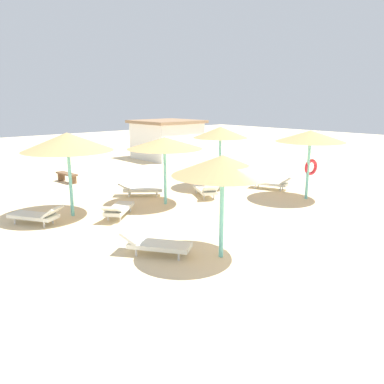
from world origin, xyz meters
TOP-DOWN VIEW (x-y plane):
  - ground_plane at (0.00, 0.00)m, footprint 80.00×80.00m
  - parasol_0 at (1.14, 5.88)m, footprint 2.97×2.97m
  - parasol_1 at (-1.07, 0.64)m, footprint 2.64×2.64m
  - parasol_2 at (6.14, 2.52)m, footprint 2.85×2.85m
  - parasol_3 at (4.94, 6.52)m, footprint 2.54×2.54m
  - parasol_4 at (-2.39, 6.87)m, footprint 3.17×3.17m
  - lounger_0 at (1.13, 7.70)m, footprint 1.88×1.71m
  - lounger_1 at (-2.31, 1.94)m, footprint 1.60×1.93m
  - lounger_2 at (6.51, 4.58)m, footprint 1.27×2.00m
  - lounger_3 at (3.19, 5.65)m, footprint 1.43×1.98m
  - lounger_4 at (-3.73, 6.74)m, footprint 1.51×1.96m
  - lounger_5 at (-1.25, 5.59)m, footprint 1.87×1.72m
  - bench_0 at (-0.05, 12.54)m, footprint 0.55×1.53m
  - beach_cabana at (9.02, 15.76)m, footprint 4.27×4.20m

SIDE VIEW (x-z plane):
  - ground_plane at x=0.00m, z-range 0.00..0.00m
  - lounger_0 at x=1.13m, z-range -0.01..0.63m
  - lounger_5 at x=-1.25m, z-range -0.01..0.63m
  - lounger_1 at x=-2.31m, z-range -0.02..0.65m
  - lounger_2 at x=6.51m, z-range -0.03..0.66m
  - lounger_3 at x=3.19m, z-range -0.03..0.66m
  - lounger_4 at x=-3.73m, z-range -0.03..0.66m
  - bench_0 at x=-0.05m, z-range 0.10..0.59m
  - beach_cabana at x=9.02m, z-range 0.02..2.73m
  - parasol_0 at x=1.14m, z-range 1.12..3.82m
  - parasol_1 at x=-1.07m, z-range 1.11..3.87m
  - parasol_3 at x=4.94m, z-range 1.18..4.09m
  - parasol_2 at x=6.14m, z-range 1.18..4.09m
  - parasol_4 at x=-2.39m, z-range 1.18..4.20m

